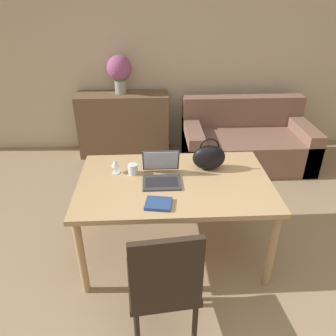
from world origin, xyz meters
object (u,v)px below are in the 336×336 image
(laptop, at_px, (161,172))
(drinking_glass, at_px, (133,169))
(wine_glass, at_px, (115,164))
(handbag, at_px, (209,157))
(couch, at_px, (245,143))
(flower_vase, at_px, (119,71))
(chair, at_px, (164,281))

(laptop, bearing_deg, drinking_glass, 158.67)
(wine_glass, height_order, handbag, handbag)
(couch, distance_m, flower_vase, 1.91)
(handbag, bearing_deg, laptop, -161.23)
(couch, height_order, wine_glass, wine_glass)
(couch, bearing_deg, chair, -115.49)
(chair, bearing_deg, handbag, 61.57)
(chair, relative_size, couch, 0.59)
(wine_glass, bearing_deg, flower_vase, 92.66)
(drinking_glass, bearing_deg, handbag, 4.19)
(chair, height_order, wine_glass, chair)
(couch, xyz_separation_m, drinking_glass, (-1.41, -1.53, 0.50))
(couch, xyz_separation_m, flower_vase, (-1.64, 0.41, 0.87))
(couch, height_order, handbag, handbag)
(drinking_glass, xyz_separation_m, handbag, (0.64, 0.05, 0.07))
(laptop, height_order, handbag, handbag)
(handbag, relative_size, flower_vase, 0.59)
(chair, xyz_separation_m, drinking_glass, (-0.22, 0.97, 0.25))
(handbag, bearing_deg, chair, -112.64)
(drinking_glass, bearing_deg, chair, -77.44)
(chair, relative_size, laptop, 2.92)
(drinking_glass, relative_size, handbag, 0.30)
(wine_glass, bearing_deg, couch, 44.06)
(couch, bearing_deg, laptop, -125.96)
(laptop, xyz_separation_m, handbag, (0.41, 0.14, 0.05))
(chair, xyz_separation_m, laptop, (0.02, 0.88, 0.27))
(drinking_glass, bearing_deg, laptop, -21.33)
(couch, height_order, flower_vase, flower_vase)
(laptop, bearing_deg, flower_vase, 102.99)
(laptop, relative_size, wine_glass, 2.56)
(wine_glass, relative_size, handbag, 0.45)
(chair, height_order, handbag, handbag)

